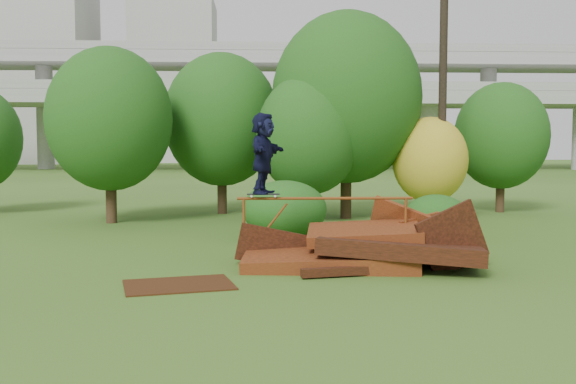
{
  "coord_description": "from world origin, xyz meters",
  "views": [
    {
      "loc": [
        -1.49,
        -12.59,
        2.62
      ],
      "look_at": [
        -0.8,
        2.0,
        1.6
      ],
      "focal_mm": 40.0,
      "sensor_mm": 36.0,
      "label": 1
    }
  ],
  "objects_px": {
    "scrap_pile": "(363,250)",
    "skater": "(263,153)",
    "flat_plate": "(179,285)",
    "utility_pole": "(443,77)"
  },
  "relations": [
    {
      "from": "skater",
      "to": "flat_plate",
      "type": "distance_m",
      "value": 3.74
    },
    {
      "from": "scrap_pile",
      "to": "skater",
      "type": "xyz_separation_m",
      "value": [
        -2.19,
        0.47,
        2.12
      ]
    },
    {
      "from": "flat_plate",
      "to": "utility_pole",
      "type": "distance_m",
      "value": 13.95
    },
    {
      "from": "skater",
      "to": "utility_pole",
      "type": "bearing_deg",
      "value": -21.25
    },
    {
      "from": "skater",
      "to": "flat_plate",
      "type": "height_order",
      "value": "skater"
    },
    {
      "from": "utility_pole",
      "to": "scrap_pile",
      "type": "bearing_deg",
      "value": -116.32
    },
    {
      "from": "scrap_pile",
      "to": "utility_pole",
      "type": "height_order",
      "value": "utility_pole"
    },
    {
      "from": "scrap_pile",
      "to": "flat_plate",
      "type": "xyz_separation_m",
      "value": [
        -3.82,
        -1.82,
        -0.35
      ]
    },
    {
      "from": "scrap_pile",
      "to": "skater",
      "type": "relative_size",
      "value": 3.06
    },
    {
      "from": "scrap_pile",
      "to": "flat_plate",
      "type": "distance_m",
      "value": 4.25
    }
  ]
}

